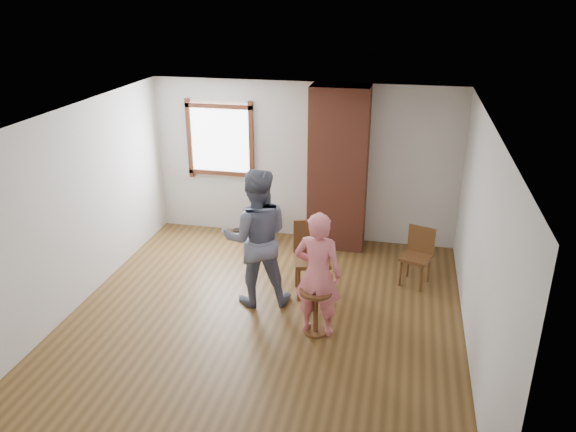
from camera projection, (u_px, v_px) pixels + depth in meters
The scene contains 12 objects.
ground at pixel (263, 322), 7.14m from camera, with size 5.50×5.50×0.00m, color brown.
room_shell at pixel (268, 172), 7.01m from camera, with size 5.04×5.52×2.62m.
brick_chimney at pixel (338, 169), 8.79m from camera, with size 0.90×0.50×2.60m, color #964A35.
stoneware_crock at pixel (256, 225), 9.36m from camera, with size 0.40×0.40×0.52m, color #C0AE8B.
dark_pot at pixel (238, 234), 9.49m from camera, with size 0.15×0.15×0.15m, color black.
dining_chair_left at pixel (311, 254), 7.67m from camera, with size 0.59×0.59×1.02m.
dining_chair_right at pixel (418, 253), 7.94m from camera, with size 0.49×0.49×0.83m.
side_table at pixel (316, 304), 6.77m from camera, with size 0.40×0.40×0.60m.
cake_plate at pixel (316, 290), 6.69m from camera, with size 0.18×0.18×0.01m, color white.
cake_slice at pixel (317, 287), 6.68m from camera, with size 0.08×0.07×0.06m, color silver.
man at pixel (256, 238), 7.28m from camera, with size 0.91×0.71×1.87m, color #141B38.
person_pink at pixel (318, 274), 6.65m from camera, with size 0.58×0.38×1.59m, color pink.
Camera 1 is at (1.60, -5.89, 3.96)m, focal length 35.00 mm.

